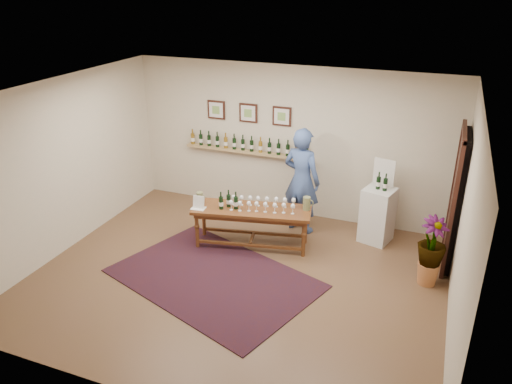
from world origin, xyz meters
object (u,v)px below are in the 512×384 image
(person, at_px, (302,181))
(display_pedestal, at_px, (377,215))
(potted_plant, at_px, (431,251))
(tasting_table, at_px, (252,214))

(person, bearing_deg, display_pedestal, -162.39)
(potted_plant, bearing_deg, display_pedestal, 130.99)
(display_pedestal, bearing_deg, potted_plant, -49.01)
(potted_plant, distance_m, person, 2.48)
(tasting_table, distance_m, potted_plant, 2.84)
(tasting_table, height_order, display_pedestal, display_pedestal)
(potted_plant, bearing_deg, person, 156.67)
(tasting_table, relative_size, display_pedestal, 2.12)
(display_pedestal, relative_size, potted_plant, 1.03)
(display_pedestal, height_order, potted_plant, display_pedestal)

